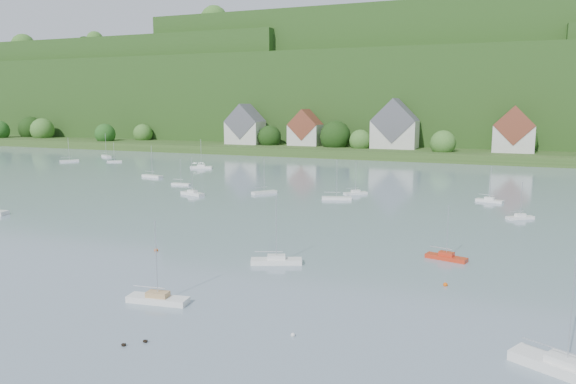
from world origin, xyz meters
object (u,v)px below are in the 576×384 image
(near_sailboat_4, at_px, (567,368))
(near_sailboat_2, at_px, (158,298))
(near_sailboat_5, at_px, (446,257))
(near_sailboat_3, at_px, (276,260))

(near_sailboat_4, bearing_deg, near_sailboat_2, -154.48)
(near_sailboat_2, xyz_separation_m, near_sailboat_5, (24.54, 25.69, -0.04))
(near_sailboat_3, height_order, near_sailboat_4, near_sailboat_4)
(near_sailboat_2, xyz_separation_m, near_sailboat_3, (5.62, 16.29, 0.00))
(near_sailboat_2, bearing_deg, near_sailboat_5, 39.25)
(near_sailboat_4, height_order, near_sailboat_5, near_sailboat_4)
(near_sailboat_2, distance_m, near_sailboat_3, 17.23)
(near_sailboat_2, bearing_deg, near_sailboat_4, -8.92)
(near_sailboat_3, distance_m, near_sailboat_5, 21.13)
(near_sailboat_2, height_order, near_sailboat_3, near_sailboat_3)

